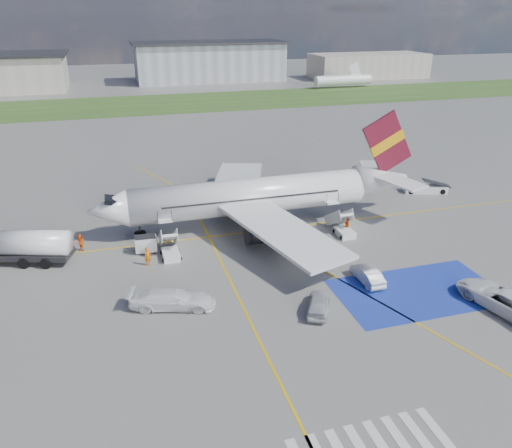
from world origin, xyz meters
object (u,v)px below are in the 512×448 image
object	(u,v)px
airliner	(262,195)
fuel_tanker	(21,249)
belt_loader	(425,189)
car_silver_b	(367,275)
gpu_cart	(146,245)
van_white_a	(505,297)
car_silver_a	(319,303)
van_white_b	(172,297)

from	to	relation	value
airliner	fuel_tanker	world-z (taller)	airliner
belt_loader	car_silver_b	world-z (taller)	belt_loader
gpu_cart	van_white_a	xyz separation A→B (m)	(26.69, -18.61, 0.39)
car_silver_a	belt_loader	bearing A→B (deg)	-110.41
van_white_b	car_silver_b	bearing A→B (deg)	-75.74
car_silver_a	van_white_b	world-z (taller)	van_white_b
airliner	gpu_cart	distance (m)	13.95
car_silver_a	van_white_b	xyz separation A→B (m)	(-11.17, 3.82, 0.30)
belt_loader	van_white_b	world-z (taller)	van_white_b
belt_loader	airliner	bearing A→B (deg)	-153.54
car_silver_a	van_white_b	bearing A→B (deg)	8.57
gpu_cart	belt_loader	size ratio (longest dim) A/B	0.35
van_white_a	van_white_b	bearing A→B (deg)	-29.29
car_silver_a	van_white_b	size ratio (longest dim) A/B	0.81
fuel_tanker	car_silver_b	size ratio (longest dim) A/B	2.37
airliner	van_white_a	size ratio (longest dim) A/B	5.93
car_silver_a	van_white_a	xyz separation A→B (m)	(14.37, -3.96, 0.45)
airliner	van_white_b	bearing A→B (deg)	-129.53
gpu_cart	van_white_a	size ratio (longest dim) A/B	0.34
fuel_tanker	gpu_cart	distance (m)	11.64
belt_loader	car_silver_a	bearing A→B (deg)	-120.74
gpu_cart	van_white_b	world-z (taller)	van_white_b
airliner	car_silver_a	xyz separation A→B (m)	(-0.86, -18.40, -2.67)
car_silver_b	van_white_a	xyz separation A→B (m)	(8.38, -7.10, 0.48)
car_silver_a	car_silver_b	world-z (taller)	car_silver_a
airliner	belt_loader	world-z (taller)	airliner
airliner	fuel_tanker	bearing A→B (deg)	-173.81
gpu_cart	van_white_b	distance (m)	10.89
belt_loader	van_white_a	size ratio (longest dim) A/B	0.99
airliner	van_white_a	bearing A→B (deg)	-58.86
car_silver_b	van_white_b	size ratio (longest dim) A/B	0.80
fuel_tanker	gpu_cart	size ratio (longest dim) A/B	4.63
gpu_cart	car_silver_b	size ratio (longest dim) A/B	0.51
fuel_tanker	van_white_a	size ratio (longest dim) A/B	1.59
car_silver_a	airliner	bearing A→B (deg)	-65.23
airliner	car_silver_b	xyz separation A→B (m)	(5.13, -15.27, -2.71)
airliner	van_white_a	distance (m)	26.23
gpu_cart	van_white_a	world-z (taller)	van_white_a
car_silver_a	van_white_b	distance (m)	11.81
airliner	van_white_b	size ratio (longest dim) A/B	7.05
airliner	belt_loader	xyz separation A→B (m)	(23.81, 3.92, -2.95)
fuel_tanker	van_white_a	bearing A→B (deg)	-9.63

